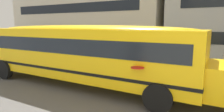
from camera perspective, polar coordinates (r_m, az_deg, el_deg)
The scene contains 6 objects.
ground_plane at distance 13.15m, azimuth -14.55°, elevation -4.58°, with size 400.00×400.00×0.00m, color #54514F.
sidewalk_far at distance 19.95m, azimuth 1.86°, elevation 0.31°, with size 120.00×3.00×0.01m, color gray.
lane_centreline at distance 13.15m, azimuth -14.55°, elevation -4.57°, with size 110.00×0.16×0.01m, color silver.
school_bus at distance 9.76m, azimuth -8.11°, elevation 1.75°, with size 13.65×3.41×3.04m.
parked_car_red_by_lamppost at distance 25.48m, azimuth -25.68°, elevation 3.21°, with size 3.96×1.99×1.64m.
apartment_block_far_left at distance 30.36m, azimuth -4.51°, elevation 15.84°, with size 21.72×12.49×13.30m.
Camera 1 is at (8.74, -9.34, 3.02)m, focal length 31.08 mm.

